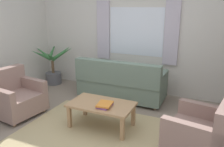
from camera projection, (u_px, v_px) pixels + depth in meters
name	position (u px, v px, depth m)	size (l,w,h in m)	color
ground_plane	(92.00, 132.00, 3.91)	(6.24, 6.24, 0.00)	gray
wall_back	(137.00, 38.00, 5.51)	(5.32, 0.12, 2.60)	silver
window_with_curtains	(136.00, 32.00, 5.40)	(1.98, 0.07, 1.40)	white
area_rug	(92.00, 132.00, 3.90)	(2.32, 1.89, 0.01)	tan
couch	(121.00, 83.00, 5.18)	(1.90, 0.82, 0.92)	slate
armchair_left	(15.00, 97.00, 4.47)	(0.92, 0.94, 0.88)	gray
armchair_right	(203.00, 134.00, 3.19)	(0.95, 0.97, 0.88)	gray
coffee_table	(102.00, 106.00, 3.98)	(1.10, 0.64, 0.44)	#A87F56
book_stack_on_table	(105.00, 105.00, 3.83)	(0.26, 0.31, 0.06)	#7F478C
potted_plant	(53.00, 68.00, 6.20)	(1.18, 1.12, 1.07)	#56565B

